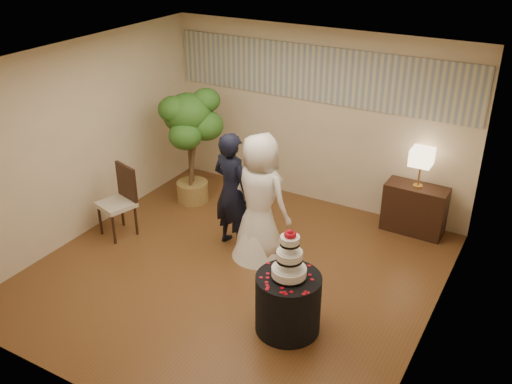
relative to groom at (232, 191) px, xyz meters
The scene contains 15 objects.
floor 1.13m from the groom, 56.51° to the right, with size 5.00×5.00×0.00m, color brown.
ceiling 2.09m from the groom, 56.51° to the right, with size 5.00×5.00×0.00m, color white.
wall_back 2.00m from the groom, 77.79° to the left, with size 5.00×0.06×2.80m, color beige.
wall_front 3.19m from the groom, 82.55° to the right, with size 5.00×0.06×2.80m, color beige.
wall_left 2.25m from the groom, 163.60° to the right, with size 0.06×5.00×2.80m, color beige.
wall_right 3.02m from the groom, 11.96° to the right, with size 0.06×5.00×2.80m, color beige.
mural_border 2.28m from the groom, 77.67° to the left, with size 4.90×0.02×0.85m, color #A6A99A.
groom is the anchor object (origin of this frame).
bride 0.49m from the groom, ahead, with size 0.87×0.78×1.79m, color white.
cake_table 2.04m from the groom, 39.82° to the right, with size 0.74×0.74×0.71m, color black.
wedding_cake 1.99m from the groom, 39.82° to the right, with size 0.39×0.39×0.60m, color white, non-canonical shape.
console 2.74m from the groom, 37.26° to the left, with size 0.89×0.40×0.74m, color black.
table_lamp 2.70m from the groom, 37.26° to the left, with size 0.30×0.30×0.58m, color beige, non-canonical shape.
ficus_tree 1.53m from the groom, 147.24° to the left, with size 0.92×0.92×1.92m, color #2E611E, non-canonical shape.
side_chair 1.74m from the groom, 159.24° to the right, with size 0.48×0.50×1.05m, color black, non-canonical shape.
Camera 1 is at (3.36, -5.33, 4.35)m, focal length 40.00 mm.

